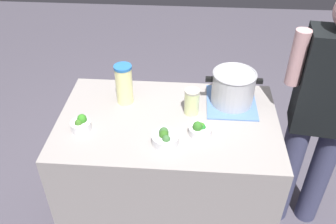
{
  "coord_description": "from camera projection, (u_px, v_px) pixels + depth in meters",
  "views": [
    {
      "loc": [
        0.11,
        -1.54,
        2.12
      ],
      "look_at": [
        0.0,
        0.0,
        0.95
      ],
      "focal_mm": 38.66,
      "sensor_mm": 36.0,
      "label": 1
    }
  ],
  "objects": [
    {
      "name": "ground_plane",
      "position": [
        168.0,
        220.0,
        2.52
      ],
      "size": [
        8.0,
        8.0,
        0.0
      ],
      "primitive_type": "plane",
      "color": "#4D4854"
    },
    {
      "name": "person_cook",
      "position": [
        322.0,
        116.0,
        2.03
      ],
      "size": [
        0.5,
        0.24,
        1.59
      ],
      "color": "#3E405F",
      "rests_on": "ground_plane"
    },
    {
      "name": "counter_slab",
      "position": [
        168.0,
        176.0,
        2.25
      ],
      "size": [
        1.2,
        0.75,
        0.9
      ],
      "primitive_type": "cube",
      "color": "gray",
      "rests_on": "ground_plane"
    },
    {
      "name": "mason_jar",
      "position": [
        192.0,
        102.0,
        1.98
      ],
      "size": [
        0.09,
        0.09,
        0.15
      ],
      "color": "beige",
      "rests_on": "counter_slab"
    },
    {
      "name": "lemonade_pitcher",
      "position": [
        124.0,
        84.0,
        2.04
      ],
      "size": [
        0.1,
        0.1,
        0.24
      ],
      "color": "#F6F29F",
      "rests_on": "counter_slab"
    },
    {
      "name": "broccoli_bowl_back",
      "position": [
        165.0,
        138.0,
        1.81
      ],
      "size": [
        0.14,
        0.14,
        0.08
      ],
      "color": "silver",
      "rests_on": "counter_slab"
    },
    {
      "name": "broccoli_bowl_center",
      "position": [
        200.0,
        129.0,
        1.86
      ],
      "size": [
        0.12,
        0.12,
        0.08
      ],
      "color": "silver",
      "rests_on": "counter_slab"
    },
    {
      "name": "dish_cloth",
      "position": [
        231.0,
        102.0,
        2.09
      ],
      "size": [
        0.28,
        0.33,
        0.01
      ],
      "primitive_type": "cube",
      "color": "#5378B1",
      "rests_on": "counter_slab"
    },
    {
      "name": "broccoli_bowl_front",
      "position": [
        81.0,
        124.0,
        1.89
      ],
      "size": [
        0.11,
        0.11,
        0.09
      ],
      "color": "silver",
      "rests_on": "counter_slab"
    },
    {
      "name": "cooking_pot",
      "position": [
        233.0,
        87.0,
        2.03
      ],
      "size": [
        0.32,
        0.25,
        0.19
      ],
      "color": "#B7B7BC",
      "rests_on": "dish_cloth"
    }
  ]
}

